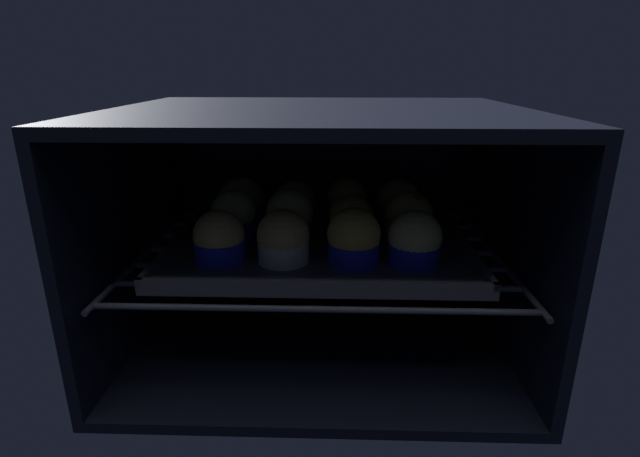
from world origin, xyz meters
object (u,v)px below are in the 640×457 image
at_px(baking_tray, 320,243).
at_px(muffin_row0_col0, 219,240).
at_px(muffin_row0_col3, 415,241).
at_px(muffin_row1_col3, 408,219).
at_px(muffin_row2_col2, 347,203).
at_px(muffin_row0_col1, 283,240).
at_px(muffin_row1_col0, 234,217).
at_px(muffin_row1_col1, 290,217).
at_px(muffin_row2_col3, 399,204).
at_px(muffin_row2_col1, 295,204).
at_px(muffin_row2_col0, 241,202).
at_px(muffin_row1_col2, 351,221).
at_px(muffin_row0_col2, 354,239).

height_order(baking_tray, muffin_row0_col0, muffin_row0_col0).
relative_size(baking_tray, muffin_row0_col3, 5.95).
distance_m(muffin_row1_col3, muffin_row2_col2, 0.13).
distance_m(muffin_row0_col1, muffin_row1_col0, 0.13).
bearing_deg(muffin_row2_col2, muffin_row1_col1, -134.83).
bearing_deg(baking_tray, muffin_row0_col0, -146.89).
relative_size(muffin_row0_col1, muffin_row1_col1, 0.93).
bearing_deg(muffin_row2_col3, muffin_row2_col1, 179.11).
bearing_deg(muffin_row0_col3, muffin_row0_col0, -179.90).
height_order(muffin_row0_col0, muffin_row1_col1, muffin_row1_col1).
height_order(muffin_row0_col0, muffin_row2_col0, muffin_row2_col0).
relative_size(muffin_row0_col0, muffin_row1_col0, 0.94).
distance_m(muffin_row0_col0, muffin_row1_col2, 0.21).
height_order(muffin_row0_col1, muffin_row1_col2, muffin_row0_col1).
bearing_deg(muffin_row2_col1, muffin_row0_col3, -45.54).
bearing_deg(muffin_row1_col1, muffin_row0_col0, -134.32).
bearing_deg(muffin_row1_col1, muffin_row0_col2, -44.45).
bearing_deg(muffin_row2_col2, baking_tray, -114.88).
distance_m(muffin_row0_col0, muffin_row2_col2, 0.26).
distance_m(muffin_row0_col2, muffin_row1_col3, 0.12).
bearing_deg(muffin_row1_col1, baking_tray, -3.06).
height_order(muffin_row0_col1, muffin_row2_col2, muffin_row2_col2).
relative_size(baking_tray, muffin_row2_col2, 5.72).
xyz_separation_m(muffin_row0_col0, muffin_row1_col3, (0.27, 0.09, 0.01)).
relative_size(muffin_row0_col1, muffin_row0_col2, 0.94).
height_order(muffin_row0_col2, muffin_row2_col2, muffin_row0_col2).
height_order(muffin_row1_col1, muffin_row1_col2, muffin_row1_col1).
height_order(muffin_row1_col0, muffin_row2_col1, muffin_row1_col0).
relative_size(muffin_row1_col1, muffin_row2_col0, 1.02).
bearing_deg(muffin_row1_col0, muffin_row0_col0, -91.03).
bearing_deg(muffin_row0_col2, muffin_row2_col2, 91.69).
distance_m(baking_tray, muffin_row2_col2, 0.11).
xyz_separation_m(muffin_row1_col2, muffin_row2_col1, (-0.10, 0.10, 0.00)).
bearing_deg(muffin_row0_col1, muffin_row0_col3, -0.09).
bearing_deg(muffin_row2_col1, muffin_row1_col1, -90.52).
xyz_separation_m(baking_tray, muffin_row2_col3, (0.13, 0.09, 0.04)).
bearing_deg(muffin_row0_col0, muffin_row1_col1, 45.68).
bearing_deg(muffin_row1_col2, muffin_row1_col3, -0.57).
relative_size(muffin_row1_col0, muffin_row2_col3, 1.01).
xyz_separation_m(muffin_row1_col0, muffin_row2_col3, (0.27, 0.09, -0.00)).
distance_m(muffin_row2_col1, muffin_row2_col2, 0.09).
relative_size(muffin_row0_col3, muffin_row1_col2, 1.04).
bearing_deg(muffin_row1_col3, muffin_row1_col0, 178.76).
height_order(muffin_row2_col2, muffin_row2_col3, muffin_row2_col2).
bearing_deg(muffin_row1_col3, muffin_row1_col1, 178.32).
xyz_separation_m(muffin_row0_col2, muffin_row1_col2, (-0.00, 0.09, -0.00)).
distance_m(baking_tray, muffin_row1_col1, 0.06).
relative_size(muffin_row0_col0, muffin_row0_col1, 0.98).
relative_size(muffin_row1_col0, muffin_row1_col3, 0.98).
bearing_deg(muffin_row0_col1, muffin_row0_col2, -1.99).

